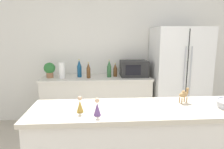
# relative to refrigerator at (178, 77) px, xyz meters

# --- Properties ---
(wall_back) EXTENTS (8.00, 0.06, 2.55)m
(wall_back) POSITION_rel_refrigerator_xyz_m (-1.14, 0.40, 0.40)
(wall_back) COLOR silver
(wall_back) RESTS_ON ground_plane
(back_counter) EXTENTS (1.91, 0.63, 0.90)m
(back_counter) POSITION_rel_refrigerator_xyz_m (-1.46, 0.07, -0.43)
(back_counter) COLOR silver
(back_counter) RESTS_ON ground_plane
(refrigerator) EXTENTS (0.92, 0.72, 1.76)m
(refrigerator) POSITION_rel_refrigerator_xyz_m (0.00, 0.00, 0.00)
(refrigerator) COLOR white
(refrigerator) RESTS_ON ground_plane
(potted_plant) EXTENTS (0.19, 0.19, 0.26)m
(potted_plant) POSITION_rel_refrigerator_xyz_m (-2.27, 0.05, 0.17)
(potted_plant) COLOR #9E6B47
(potted_plant) RESTS_ON back_counter
(paper_towel_roll) EXTENTS (0.10, 0.10, 0.27)m
(paper_towel_roll) POSITION_rel_refrigerator_xyz_m (-2.05, -0.01, 0.15)
(paper_towel_roll) COLOR white
(paper_towel_roll) RESTS_ON back_counter
(microwave) EXTENTS (0.48, 0.37, 0.28)m
(microwave) POSITION_rel_refrigerator_xyz_m (-0.79, 0.08, 0.16)
(microwave) COLOR black
(microwave) RESTS_ON back_counter
(back_bottle_0) EXTENTS (0.07, 0.07, 0.30)m
(back_bottle_0) POSITION_rel_refrigerator_xyz_m (-1.24, 0.03, 0.16)
(back_bottle_0) COLOR #2D6033
(back_bottle_0) RESTS_ON back_counter
(back_bottle_1) EXTENTS (0.08, 0.08, 0.31)m
(back_bottle_1) POSITION_rel_refrigerator_xyz_m (-1.76, 0.07, 0.17)
(back_bottle_1) COLOR navy
(back_bottle_1) RESTS_ON back_counter
(back_bottle_2) EXTENTS (0.07, 0.07, 0.24)m
(back_bottle_2) POSITION_rel_refrigerator_xyz_m (-1.13, 0.08, 0.13)
(back_bottle_2) COLOR brown
(back_bottle_2) RESTS_ON back_counter
(back_bottle_3) EXTENTS (0.07, 0.07, 0.27)m
(back_bottle_3) POSITION_rel_refrigerator_xyz_m (-1.60, -0.03, 0.15)
(back_bottle_3) COLOR brown
(back_bottle_3) RESTS_ON back_counter
(camel_figurine) EXTENTS (0.11, 0.08, 0.13)m
(camel_figurine) POSITION_rel_refrigerator_xyz_m (-0.69, -1.78, 0.22)
(camel_figurine) COLOR #A87F4C
(camel_figurine) RESTS_ON bar_counter
(wise_man_figurine_blue) EXTENTS (0.05, 0.05, 0.13)m
(wise_man_figurine_blue) POSITION_rel_refrigerator_xyz_m (-1.58, -1.95, 0.20)
(wise_man_figurine_blue) COLOR #B28933
(wise_man_figurine_blue) RESTS_ON bar_counter
(wise_man_figurine_crimson) EXTENTS (0.06, 0.06, 0.13)m
(wise_man_figurine_crimson) POSITION_rel_refrigerator_xyz_m (-1.45, -2.02, 0.20)
(wise_man_figurine_crimson) COLOR #6B4784
(wise_man_figurine_crimson) RESTS_ON bar_counter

